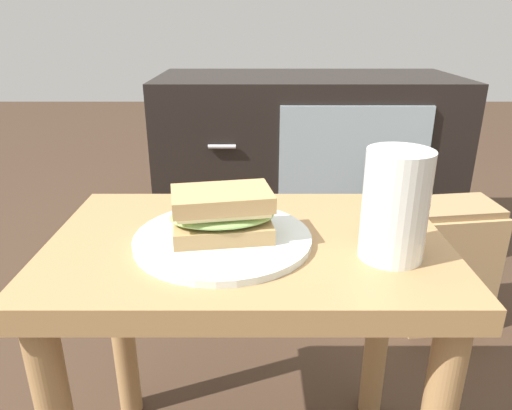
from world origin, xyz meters
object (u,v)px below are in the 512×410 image
at_px(plate, 222,239).
at_px(beer_glass, 394,207).
at_px(tv_cabinet, 304,163).
at_px(paper_bag, 444,265).
at_px(sandwich_front, 221,214).

distance_m(plate, beer_glass, 0.23).
xyz_separation_m(plate, beer_glass, (0.22, -0.04, 0.06)).
xyz_separation_m(tv_cabinet, paper_bag, (0.32, -0.49, -0.13)).
xyz_separation_m(tv_cabinet, plate, (-0.21, -0.96, 0.17)).
bearing_deg(tv_cabinet, plate, -102.49).
bearing_deg(beer_glass, sandwich_front, 169.32).
xyz_separation_m(tv_cabinet, sandwich_front, (-0.21, -0.96, 0.21)).
bearing_deg(plate, sandwich_front, 45.00).
bearing_deg(sandwich_front, plate, -135.00).
bearing_deg(plate, paper_bag, 41.64).
height_order(tv_cabinet, plate, tv_cabinet).
bearing_deg(beer_glass, paper_bag, 59.02).
bearing_deg(sandwich_front, tv_cabinet, 77.51).
bearing_deg(paper_bag, beer_glass, -120.98).
bearing_deg(plate, beer_glass, -10.68).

